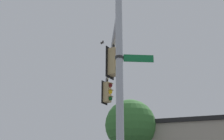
{
  "coord_description": "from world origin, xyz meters",
  "views": [
    {
      "loc": [
        6.21,
        3.51,
        1.9
      ],
      "look_at": [
        -2.31,
        -1.65,
        5.64
      ],
      "focal_mm": 42.55,
      "sensor_mm": 36.0,
      "label": 1
    }
  ],
  "objects_px": {
    "traffic_light_mid_inner": "(108,92)",
    "bird_flying": "(102,43)",
    "traffic_light_nearest_pole": "(114,62)",
    "street_name_sign": "(130,58)"
  },
  "relations": [
    {
      "from": "traffic_light_mid_inner",
      "to": "bird_flying",
      "type": "relative_size",
      "value": 3.61
    },
    {
      "from": "traffic_light_mid_inner",
      "to": "street_name_sign",
      "type": "relative_size",
      "value": 1.37
    },
    {
      "from": "traffic_light_mid_inner",
      "to": "bird_flying",
      "type": "distance_m",
      "value": 4.3
    },
    {
      "from": "traffic_light_mid_inner",
      "to": "bird_flying",
      "type": "bearing_deg",
      "value": -137.22
    },
    {
      "from": "traffic_light_nearest_pole",
      "to": "street_name_sign",
      "type": "relative_size",
      "value": 1.37
    },
    {
      "from": "traffic_light_nearest_pole",
      "to": "bird_flying",
      "type": "xyz_separation_m",
      "value": [
        -4.83,
        -3.75,
        3.82
      ]
    },
    {
      "from": "traffic_light_nearest_pole",
      "to": "traffic_light_mid_inner",
      "type": "relative_size",
      "value": 1.0
    },
    {
      "from": "bird_flying",
      "to": "street_name_sign",
      "type": "bearing_deg",
      "value": 39.33
    },
    {
      "from": "traffic_light_nearest_pole",
      "to": "street_name_sign",
      "type": "distance_m",
      "value": 2.14
    },
    {
      "from": "traffic_light_mid_inner",
      "to": "street_name_sign",
      "type": "bearing_deg",
      "value": 38.22
    }
  ]
}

